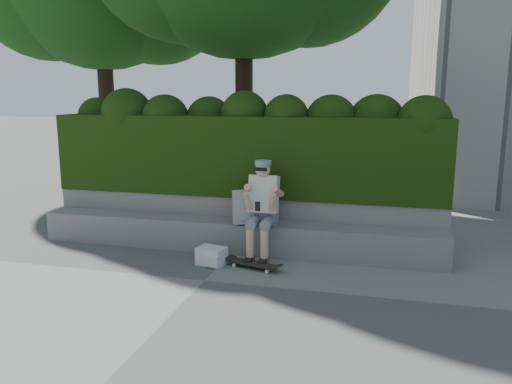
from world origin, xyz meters
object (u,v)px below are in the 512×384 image
(person, at_px, (263,205))
(skateboard, at_px, (253,264))
(backpack_plaid, at_px, (244,207))
(backpack_ground, at_px, (212,256))

(person, xyz_separation_m, skateboard, (-0.01, -0.49, -0.69))
(person, relative_size, backpack_plaid, 2.83)
(backpack_ground, bearing_deg, skateboard, 11.25)
(backpack_plaid, distance_m, backpack_ground, 0.86)
(backpack_plaid, bearing_deg, backpack_ground, -141.14)
(backpack_plaid, relative_size, backpack_ground, 1.32)
(backpack_plaid, bearing_deg, person, -37.90)
(person, bearing_deg, skateboard, -91.13)
(skateboard, xyz_separation_m, backpack_plaid, (-0.28, 0.57, 0.63))
(person, height_order, skateboard, person)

